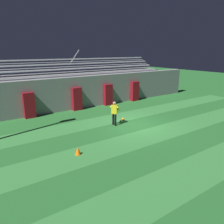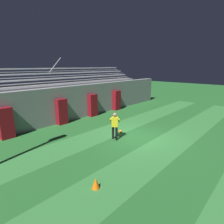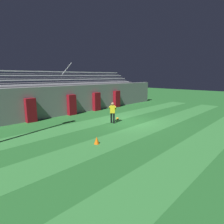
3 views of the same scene
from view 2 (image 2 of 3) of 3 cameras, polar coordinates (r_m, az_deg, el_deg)
The scene contains 12 objects.
ground_plane at distance 12.03m, azimuth 7.97°, elevation -7.63°, with size 80.00×80.00×0.00m, color #236028.
turf_stripe_mid at distance 11.16m, azimuth 16.30°, elevation -9.83°, with size 28.00×2.04×0.01m, color #337A38.
turf_stripe_far at distance 13.26m, azimuth 0.25°, elevation -5.41°, with size 28.00×2.04×0.01m, color #337A38.
back_wall at distance 16.02m, azimuth -11.47°, elevation 2.89°, with size 24.00×0.60×2.80m, color gray.
padding_pillar_gate_left at distance 14.78m, azimuth -15.06°, elevation 0.09°, with size 0.81×0.44×1.95m, color maroon.
padding_pillar_gate_right at distance 16.68m, azimuth -5.88°, elevation 2.05°, with size 0.81×0.44×1.95m, color maroon.
padding_pillar_far_left at distance 13.15m, azimuth -29.59°, elevation -3.00°, with size 0.81×0.44×1.95m, color maroon.
padding_pillar_far_right at distance 18.98m, azimuth 1.42°, elevation 3.57°, with size 0.81×0.44×1.95m, color maroon.
bleacher_stand at distance 17.63m, azimuth -15.39°, elevation 3.99°, with size 18.00×3.35×5.03m.
goalkeeper at distance 11.30m, azimuth 0.85°, elevation -3.79°, with size 0.73×0.74×1.67m.
soccer_ball at distance 12.64m, azimuth 2.55°, elevation -5.89°, with size 0.22×0.22×0.22m, color orange.
traffic_cone at distance 7.36m, azimuth -4.99°, elevation -20.79°, with size 0.30×0.30×0.42m, color orange.
Camera 2 is at (-9.34, -6.17, 4.40)m, focal length 30.00 mm.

